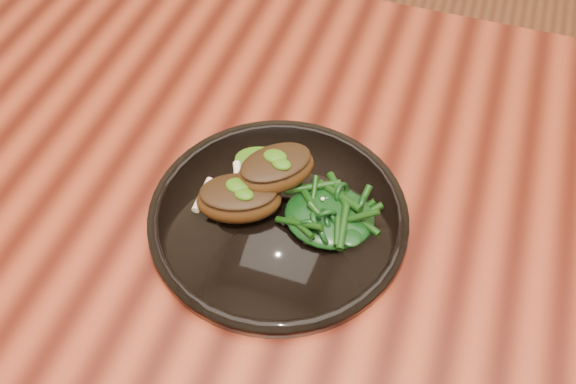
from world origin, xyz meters
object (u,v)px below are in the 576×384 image
object	(u,v)px
plate	(278,216)
lamb_chop_front	(238,198)
greens_heap	(330,213)
desk	(415,243)

from	to	relation	value
plate	lamb_chop_front	distance (m)	0.05
lamb_chop_front	greens_heap	xyz separation A→B (m)	(0.11, 0.02, -0.00)
desk	lamb_chop_front	bearing A→B (deg)	-156.26
greens_heap	plate	bearing A→B (deg)	-174.81
desk	greens_heap	xyz separation A→B (m)	(-0.10, -0.07, 0.12)
lamb_chop_front	greens_heap	distance (m)	0.11
lamb_chop_front	greens_heap	size ratio (longest dim) A/B	1.10
plate	greens_heap	distance (m)	0.07
desk	plate	bearing A→B (deg)	-153.77
lamb_chop_front	greens_heap	world-z (taller)	lamb_chop_front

